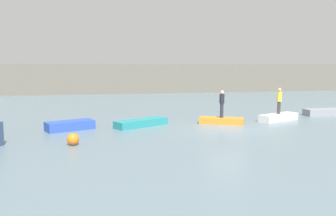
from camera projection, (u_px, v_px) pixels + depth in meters
name	position (u px, v px, depth m)	size (l,w,h in m)	color
ground_plane	(227.00, 130.00, 20.52)	(120.00, 120.00, 0.00)	slate
embankment_wall	(153.00, 79.00, 47.54)	(80.00, 1.20, 4.00)	#666056
rowboat_blue	(70.00, 125.00, 20.47)	(2.72, 1.16, 0.53)	#2B4CAD
rowboat_teal	(141.00, 123.00, 21.66)	(3.54, 1.00, 0.44)	teal
rowboat_orange	(222.00, 121.00, 22.65)	(2.83, 1.03, 0.40)	orange
rowboat_white	(279.00, 117.00, 23.95)	(3.20, 0.91, 0.47)	white
rowboat_grey	(323.00, 112.00, 26.49)	(2.93, 1.01, 0.49)	gray
person_dark_shirt	(222.00, 103.00, 22.51)	(0.32, 0.32, 1.77)	#232838
person_yellow_shirt	(279.00, 99.00, 23.80)	(0.32, 0.32, 1.78)	#38332D
mooring_buoy	(73.00, 139.00, 16.52)	(0.58, 0.58, 0.58)	orange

